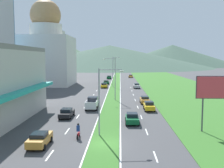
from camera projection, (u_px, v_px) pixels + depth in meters
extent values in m
plane|color=#424244|center=(104.00, 144.00, 28.02)|extent=(600.00, 600.00, 0.00)
cube|color=#387028|center=(115.00, 86.00, 87.68)|extent=(3.20, 240.00, 0.06)
cube|color=#387028|center=(176.00, 86.00, 87.03)|extent=(24.00, 240.00, 0.06)
cube|color=silver|center=(50.00, 155.00, 24.74)|extent=(0.16, 2.80, 0.01)
cube|color=silver|center=(67.00, 131.00, 32.97)|extent=(0.16, 2.80, 0.01)
cube|color=silver|center=(78.00, 117.00, 41.20)|extent=(0.16, 2.80, 0.01)
cube|color=silver|center=(85.00, 107.00, 49.42)|extent=(0.16, 2.80, 0.01)
cube|color=silver|center=(90.00, 100.00, 57.65)|extent=(0.16, 2.80, 0.01)
cube|color=silver|center=(94.00, 95.00, 65.88)|extent=(0.16, 2.80, 0.01)
cube|color=silver|center=(97.00, 91.00, 74.10)|extent=(0.16, 2.80, 0.01)
cube|color=silver|center=(99.00, 87.00, 82.33)|extent=(0.16, 2.80, 0.01)
cube|color=silver|center=(156.00, 157.00, 24.42)|extent=(0.16, 2.80, 0.01)
cube|color=silver|center=(147.00, 132.00, 32.65)|extent=(0.16, 2.80, 0.01)
cube|color=silver|center=(141.00, 117.00, 40.87)|extent=(0.16, 2.80, 0.01)
cube|color=silver|center=(138.00, 107.00, 49.10)|extent=(0.16, 2.80, 0.01)
cube|color=silver|center=(135.00, 100.00, 57.33)|extent=(0.16, 2.80, 0.01)
cube|color=silver|center=(133.00, 95.00, 65.56)|extent=(0.16, 2.80, 0.01)
cube|color=silver|center=(132.00, 91.00, 73.78)|extent=(0.16, 2.80, 0.01)
cube|color=silver|center=(131.00, 87.00, 82.01)|extent=(0.16, 2.80, 0.01)
cube|color=silver|center=(110.00, 86.00, 87.74)|extent=(0.16, 240.00, 0.01)
cube|color=silver|center=(120.00, 86.00, 87.63)|extent=(0.16, 240.00, 0.01)
cube|color=teal|center=(19.00, 92.00, 35.20)|extent=(2.82, 25.00, 0.64)
cube|color=silver|center=(47.00, 61.00, 89.19)|extent=(17.81, 17.81, 16.79)
cylinder|color=beige|center=(46.00, 30.00, 88.14)|extent=(10.96, 10.96, 4.18)
sphere|color=#B27F4C|center=(46.00, 15.00, 87.61)|extent=(10.44, 10.44, 10.44)
cube|color=beige|center=(50.00, 54.00, 121.10)|extent=(12.31, 12.31, 22.40)
cone|color=#47664C|center=(54.00, 53.00, 264.48)|extent=(121.62, 121.62, 29.59)
cone|color=#3D5647|center=(110.00, 56.00, 264.91)|extent=(206.24, 206.24, 22.67)
cone|color=#3D5647|center=(172.00, 55.00, 312.73)|extent=(156.31, 156.31, 25.57)
cylinder|color=#99999E|center=(99.00, 102.00, 30.76)|extent=(0.18, 0.18, 8.15)
cylinder|color=#99999E|center=(110.00, 70.00, 30.43)|extent=(2.74, 0.32, 0.10)
ellipsoid|color=silver|center=(122.00, 71.00, 30.52)|extent=(0.56, 0.28, 0.20)
cylinder|color=#99999E|center=(115.00, 79.00, 56.57)|extent=(0.18, 0.18, 9.44)
cylinder|color=#99999E|center=(110.00, 59.00, 56.21)|extent=(2.47, 0.23, 0.10)
ellipsoid|color=silver|center=(104.00, 59.00, 56.34)|extent=(0.56, 0.28, 0.20)
cylinder|color=#99999E|center=(113.00, 72.00, 82.52)|extent=(0.18, 0.18, 9.77)
cylinder|color=#99999E|center=(116.00, 57.00, 81.96)|extent=(2.26, 0.20, 0.10)
ellipsoid|color=silver|center=(120.00, 58.00, 81.89)|extent=(0.56, 0.28, 0.20)
cylinder|color=#4C4C51|center=(202.00, 115.00, 32.47)|extent=(0.20, 0.20, 4.37)
cube|color=#D83847|center=(219.00, 87.00, 31.96)|extent=(5.50, 0.16, 2.70)
cube|color=#4C4C51|center=(219.00, 87.00, 32.08)|extent=(5.70, 0.08, 2.90)
cube|color=#B2B2B7|center=(137.00, 86.00, 80.19)|extent=(1.72, 4.61, 0.76)
cube|color=black|center=(137.00, 84.00, 80.31)|extent=(1.48, 2.03, 0.40)
cylinder|color=black|center=(140.00, 88.00, 78.78)|extent=(0.22, 0.64, 0.64)
cylinder|color=black|center=(134.00, 88.00, 78.83)|extent=(0.22, 0.64, 0.64)
cylinder|color=black|center=(139.00, 87.00, 81.62)|extent=(0.22, 0.64, 0.64)
cylinder|color=black|center=(134.00, 87.00, 81.67)|extent=(0.22, 0.64, 0.64)
cube|color=#C6842D|center=(145.00, 100.00, 53.02)|extent=(1.74, 4.26, 0.69)
cube|color=black|center=(145.00, 97.00, 53.13)|extent=(1.50, 1.87, 0.47)
cylinder|color=black|center=(150.00, 103.00, 51.72)|extent=(0.22, 0.64, 0.64)
cylinder|color=black|center=(141.00, 103.00, 51.77)|extent=(0.22, 0.64, 0.64)
cylinder|color=black|center=(148.00, 101.00, 54.34)|extent=(0.22, 0.64, 0.64)
cylinder|color=black|center=(140.00, 101.00, 54.39)|extent=(0.22, 0.64, 0.64)
cube|color=#0C5128|center=(106.00, 82.00, 92.76)|extent=(1.87, 4.15, 0.62)
cube|color=black|center=(106.00, 81.00, 92.54)|extent=(1.61, 1.83, 0.44)
cylinder|color=black|center=(104.00, 83.00, 94.10)|extent=(0.22, 0.64, 0.64)
cylinder|color=black|center=(109.00, 83.00, 94.05)|extent=(0.22, 0.64, 0.64)
cylinder|color=black|center=(104.00, 84.00, 91.54)|extent=(0.22, 0.64, 0.64)
cylinder|color=black|center=(109.00, 84.00, 91.49)|extent=(0.22, 0.64, 0.64)
cube|color=#0C5128|center=(132.00, 119.00, 36.74)|extent=(1.81, 4.02, 0.68)
cube|color=black|center=(132.00, 115.00, 36.84)|extent=(1.56, 1.77, 0.50)
cylinder|color=black|center=(139.00, 124.00, 35.51)|extent=(0.22, 0.64, 0.64)
cylinder|color=black|center=(126.00, 123.00, 35.56)|extent=(0.22, 0.64, 0.64)
cylinder|color=black|center=(138.00, 119.00, 37.98)|extent=(0.22, 0.64, 0.64)
cylinder|color=black|center=(126.00, 119.00, 38.04)|extent=(0.22, 0.64, 0.64)
cube|color=#0C5128|center=(109.00, 77.00, 115.94)|extent=(1.85, 4.36, 0.74)
cube|color=black|center=(109.00, 76.00, 115.71)|extent=(1.59, 1.92, 0.43)
cylinder|color=black|center=(107.00, 78.00, 117.35)|extent=(0.22, 0.64, 0.64)
cylinder|color=black|center=(111.00, 78.00, 117.29)|extent=(0.22, 0.64, 0.64)
cylinder|color=black|center=(107.00, 78.00, 114.66)|extent=(0.22, 0.64, 0.64)
cylinder|color=black|center=(111.00, 78.00, 114.61)|extent=(0.22, 0.64, 0.64)
cube|color=yellow|center=(104.00, 86.00, 81.31)|extent=(1.90, 4.13, 0.67)
cube|color=black|center=(104.00, 84.00, 81.08)|extent=(1.63, 1.82, 0.52)
cylinder|color=black|center=(102.00, 86.00, 82.64)|extent=(0.22, 0.64, 0.64)
cylinder|color=black|center=(107.00, 86.00, 82.58)|extent=(0.22, 0.64, 0.64)
cylinder|color=black|center=(101.00, 87.00, 80.10)|extent=(0.22, 0.64, 0.64)
cylinder|color=black|center=(107.00, 87.00, 80.04)|extent=(0.22, 0.64, 0.64)
cube|color=yellow|center=(149.00, 107.00, 46.02)|extent=(1.72, 4.05, 0.72)
cube|color=black|center=(149.00, 103.00, 46.11)|extent=(1.48, 1.78, 0.55)
cylinder|color=black|center=(155.00, 110.00, 44.78)|extent=(0.22, 0.64, 0.64)
cylinder|color=black|center=(145.00, 110.00, 44.83)|extent=(0.22, 0.64, 0.64)
cylinder|color=black|center=(153.00, 107.00, 47.27)|extent=(0.22, 0.64, 0.64)
cylinder|color=black|center=(144.00, 107.00, 47.33)|extent=(0.22, 0.64, 0.64)
cube|color=#C6842D|center=(131.00, 76.00, 123.59)|extent=(1.88, 4.00, 0.64)
cube|color=black|center=(131.00, 75.00, 123.69)|extent=(1.62, 1.76, 0.44)
cylinder|color=black|center=(133.00, 77.00, 122.36)|extent=(0.22, 0.64, 0.64)
cylinder|color=black|center=(129.00, 77.00, 122.41)|extent=(0.22, 0.64, 0.64)
cylinder|color=black|center=(132.00, 77.00, 124.82)|extent=(0.22, 0.64, 0.64)
cylinder|color=black|center=(129.00, 77.00, 124.88)|extent=(0.22, 0.64, 0.64)
cube|color=black|center=(67.00, 113.00, 40.66)|extent=(1.80, 4.46, 0.62)
cube|color=black|center=(66.00, 110.00, 40.42)|extent=(1.55, 1.96, 0.50)
cylinder|color=black|center=(63.00, 113.00, 42.09)|extent=(0.22, 0.64, 0.64)
cylinder|color=black|center=(74.00, 113.00, 42.04)|extent=(0.22, 0.64, 0.64)
cylinder|color=black|center=(59.00, 117.00, 39.34)|extent=(0.22, 0.64, 0.64)
cylinder|color=black|center=(70.00, 117.00, 39.28)|extent=(0.22, 0.64, 0.64)
cube|color=#C6842D|center=(40.00, 140.00, 27.32)|extent=(1.77, 4.20, 0.78)
cube|color=black|center=(39.00, 135.00, 27.10)|extent=(1.52, 1.85, 0.40)
cylinder|color=black|center=(36.00, 139.00, 28.68)|extent=(0.22, 0.64, 0.64)
cylinder|color=black|center=(51.00, 139.00, 28.63)|extent=(0.22, 0.64, 0.64)
cylinder|color=black|center=(28.00, 147.00, 26.09)|extent=(0.22, 0.64, 0.64)
cylinder|color=black|center=(44.00, 147.00, 26.04)|extent=(0.22, 0.64, 0.64)
cube|color=silver|center=(92.00, 105.00, 47.42)|extent=(2.00, 5.40, 0.80)
cube|color=black|center=(93.00, 99.00, 48.93)|extent=(1.84, 2.00, 0.80)
cube|color=silver|center=(86.00, 102.00, 46.29)|extent=(0.10, 3.20, 0.44)
cube|color=silver|center=(96.00, 102.00, 46.23)|extent=(0.10, 3.20, 0.44)
cube|color=silver|center=(90.00, 104.00, 44.72)|extent=(1.84, 0.10, 0.44)
cylinder|color=black|center=(88.00, 105.00, 49.10)|extent=(0.26, 0.80, 0.80)
cylinder|color=black|center=(98.00, 105.00, 49.04)|extent=(0.26, 0.80, 0.80)
cylinder|color=black|center=(86.00, 108.00, 45.88)|extent=(0.26, 0.80, 0.80)
cylinder|color=black|center=(96.00, 108.00, 45.82)|extent=(0.26, 0.80, 0.80)
cylinder|color=black|center=(79.00, 134.00, 30.77)|extent=(0.10, 0.60, 0.60)
cylinder|color=black|center=(77.00, 137.00, 29.38)|extent=(0.12, 0.60, 0.60)
cube|color=maroon|center=(78.00, 134.00, 30.06)|extent=(0.20, 1.12, 0.25)
ellipsoid|color=maroon|center=(79.00, 131.00, 30.22)|extent=(0.24, 0.44, 0.24)
cube|color=navy|center=(78.00, 128.00, 29.89)|extent=(0.36, 0.28, 0.70)
sphere|color=black|center=(78.00, 124.00, 29.89)|extent=(0.26, 0.26, 0.26)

